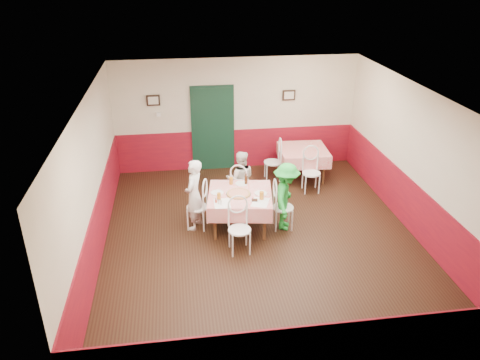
{
  "coord_description": "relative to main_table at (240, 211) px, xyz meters",
  "views": [
    {
      "loc": [
        -1.48,
        -7.55,
        4.91
      ],
      "look_at": [
        -0.34,
        0.47,
        1.05
      ],
      "focal_mm": 35.0,
      "sensor_mm": 36.0,
      "label": 1
    }
  ],
  "objects": [
    {
      "name": "wainscot_front",
      "position": [
        0.34,
        -3.95,
        0.12
      ],
      "size": [
        6.0,
        0.03,
        1.0
      ],
      "primitive_type": "cube",
      "color": "maroon",
      "rests_on": "ground"
    },
    {
      "name": "shaker_c",
      "position": [
        -0.5,
        -0.31,
        0.43
      ],
      "size": [
        0.04,
        0.04,
        0.09
      ],
      "primitive_type": "cylinder",
      "rotation": [
        0.0,
        0.0,
        -0.15
      ],
      "color": "#B23319",
      "rests_on": "main_table"
    },
    {
      "name": "wainscot_right",
      "position": [
        3.33,
        -0.47,
        0.12
      ],
      "size": [
        0.03,
        7.0,
        1.0
      ],
      "primitive_type": "cube",
      "color": "maroon",
      "rests_on": "ground"
    },
    {
      "name": "picture_left",
      "position": [
        -1.66,
        2.98,
        1.48
      ],
      "size": [
        0.32,
        0.03,
        0.26
      ],
      "primitive_type": "cube",
      "color": "black",
      "rests_on": "back_wall"
    },
    {
      "name": "chair_second_a",
      "position": [
        1.1,
        2.12,
        0.08
      ],
      "size": [
        0.44,
        0.44,
        0.9
      ],
      "primitive_type": null,
      "rotation": [
        0.0,
        0.0,
        -1.62
      ],
      "color": "white",
      "rests_on": "ground"
    },
    {
      "name": "diner_right",
      "position": [
        0.89,
        -0.13,
        0.32
      ],
      "size": [
        0.77,
        1.01,
        1.38
      ],
      "primitive_type": "imported",
      "rotation": [
        0.0,
        0.0,
        1.25
      ],
      "color": "gray",
      "rests_on": "ground"
    },
    {
      "name": "menu_left",
      "position": [
        -0.39,
        -0.36,
        0.39
      ],
      "size": [
        0.3,
        0.4,
        0.0
      ],
      "primitive_type": "cube",
      "rotation": [
        0.0,
        0.0,
        -0.01
      ],
      "color": "white",
      "rests_on": "main_table"
    },
    {
      "name": "main_table",
      "position": [
        0.0,
        0.0,
        0.0
      ],
      "size": [
        1.39,
        1.39,
        0.77
      ],
      "primitive_type": "cube",
      "rotation": [
        0.0,
        0.0,
        -0.15
      ],
      "color": "red",
      "rests_on": "ground"
    },
    {
      "name": "second_table",
      "position": [
        1.85,
        2.12,
        0.0
      ],
      "size": [
        1.18,
        1.18,
        0.77
      ],
      "primitive_type": "cube",
      "rotation": [
        0.0,
        0.0,
        -0.05
      ],
      "color": "red",
      "rests_on": "ground"
    },
    {
      "name": "floor",
      "position": [
        0.34,
        -0.47,
        -0.38
      ],
      "size": [
        7.0,
        7.0,
        0.0
      ],
      "primitive_type": "plane",
      "color": "black",
      "rests_on": "ground"
    },
    {
      "name": "ceiling",
      "position": [
        0.34,
        -0.47,
        2.42
      ],
      "size": [
        7.0,
        7.0,
        0.0
      ],
      "primitive_type": "plane",
      "color": "white",
      "rests_on": "back_wall"
    },
    {
      "name": "wallet",
      "position": [
        0.23,
        -0.34,
        0.4
      ],
      "size": [
        0.12,
        0.11,
        0.02
      ],
      "primitive_type": "cube",
      "rotation": [
        0.0,
        0.0,
        -0.15
      ],
      "color": "black",
      "rests_on": "main_table"
    },
    {
      "name": "diner_far",
      "position": [
        0.13,
        0.89,
        0.26
      ],
      "size": [
        0.66,
        0.54,
        1.27
      ],
      "primitive_type": "imported",
      "rotation": [
        0.0,
        0.0,
        3.04
      ],
      "color": "gray",
      "rests_on": "ground"
    },
    {
      "name": "plate_right",
      "position": [
        0.4,
        -0.06,
        0.39
      ],
      "size": [
        0.28,
        0.28,
        0.01
      ],
      "primitive_type": "cylinder",
      "rotation": [
        0.0,
        0.0,
        -0.15
      ],
      "color": "white",
      "rests_on": "main_table"
    },
    {
      "name": "chair_left",
      "position": [
        -0.84,
        0.13,
        0.08
      ],
      "size": [
        0.52,
        0.52,
        0.9
      ],
      "primitive_type": null,
      "rotation": [
        0.0,
        0.0,
        -1.86
      ],
      "color": "white",
      "rests_on": "ground"
    },
    {
      "name": "plate_left",
      "position": [
        -0.44,
        0.08,
        0.39
      ],
      "size": [
        0.28,
        0.28,
        0.01
      ],
      "primitive_type": "cylinder",
      "rotation": [
        0.0,
        0.0,
        -0.15
      ],
      "color": "white",
      "rests_on": "main_table"
    },
    {
      "name": "shaker_a",
      "position": [
        -0.45,
        -0.37,
        0.43
      ],
      "size": [
        0.04,
        0.04,
        0.09
      ],
      "primitive_type": "cylinder",
      "rotation": [
        0.0,
        0.0,
        -0.15
      ],
      "color": "silver",
      "rests_on": "main_table"
    },
    {
      "name": "chair_right",
      "position": [
        0.84,
        -0.13,
        0.08
      ],
      "size": [
        0.44,
        0.44,
        0.9
      ],
      "primitive_type": null,
      "rotation": [
        0.0,
        0.0,
        1.52
      ],
      "color": "white",
      "rests_on": "ground"
    },
    {
      "name": "chair_near",
      "position": [
        -0.13,
        -0.84,
        0.08
      ],
      "size": [
        0.45,
        0.45,
        0.9
      ],
      "primitive_type": null,
      "rotation": [
        0.0,
        0.0,
        0.06
      ],
      "color": "white",
      "rests_on": "ground"
    },
    {
      "name": "right_wall",
      "position": [
        3.34,
        -0.47,
        1.02
      ],
      "size": [
        0.1,
        7.0,
        2.8
      ],
      "primitive_type": "cube",
      "color": "beige",
      "rests_on": "ground"
    },
    {
      "name": "back_wall",
      "position": [
        0.34,
        3.03,
        1.02
      ],
      "size": [
        6.0,
        0.1,
        2.8
      ],
      "primitive_type": "cube",
      "color": "beige",
      "rests_on": "ground"
    },
    {
      "name": "plate_far",
      "position": [
        0.09,
        0.42,
        0.39
      ],
      "size": [
        0.28,
        0.28,
        0.01
      ],
      "primitive_type": "cylinder",
      "rotation": [
        0.0,
        0.0,
        -0.15
      ],
      "color": "white",
      "rests_on": "main_table"
    },
    {
      "name": "beer_bottle",
      "position": [
        0.18,
        0.38,
        0.5
      ],
      "size": [
        0.07,
        0.07,
        0.22
      ],
      "primitive_type": "cylinder",
      "rotation": [
        0.0,
        0.0,
        -0.15
      ],
      "color": "#381C0A",
      "rests_on": "main_table"
    },
    {
      "name": "wainscot_back",
      "position": [
        0.34,
        3.02,
        0.12
      ],
      "size": [
        6.0,
        0.03,
        1.0
      ],
      "primitive_type": "cube",
      "color": "maroon",
      "rests_on": "ground"
    },
    {
      "name": "chair_second_b",
      "position": [
        1.85,
        1.37,
        0.08
      ],
      "size": [
        0.44,
        0.44,
        0.9
      ],
      "primitive_type": null,
      "rotation": [
        0.0,
        0.0,
        -0.05
      ],
      "color": "white",
      "rests_on": "ground"
    },
    {
      "name": "front_wall",
      "position": [
        0.34,
        -3.97,
        1.02
      ],
      "size": [
        6.0,
        0.1,
        2.8
      ],
      "primitive_type": "cube",
      "color": "beige",
      "rests_on": "ground"
    },
    {
      "name": "chair_far",
      "position": [
        0.13,
        0.84,
        0.08
      ],
      "size": [
        0.54,
        0.54,
        0.9
      ],
      "primitive_type": null,
      "rotation": [
        0.0,
        0.0,
        2.78
      ],
      "color": "white",
      "rests_on": "ground"
    },
    {
      "name": "glass_a",
      "position": [
        -0.43,
        -0.19,
        0.45
      ],
      "size": [
        0.08,
        0.08,
        0.14
      ],
      "primitive_type": "cylinder",
      "rotation": [
        0.0,
        0.0,
        -0.15
      ],
      "color": "#BF7219",
      "rests_on": "main_table"
    },
    {
      "name": "glass_b",
      "position": [
        0.37,
        -0.3,
        0.46
      ],
      "size": [
        0.1,
        0.1,
        0.15
      ],
      "primitive_type": "cylinder",
      "rotation": [
        0.0,
        0.0,
        -0.15
      ],
      "color": "#BF7219",
      "rests_on": "main_table"
    },
    {
      "name": "left_wall",
      "position": [
        -2.66,
        -0.47,
        1.02
      ],
      "size": [
        0.1,
        7.0,
        2.8
      ],
      "primitive_type": "cube",
      "color": "beige",
      "rests_on": "ground"
    },
    {
      "name": "thermostat",
      "position": [
        -1.56,
        2.98,
        1.12
      ],
      "size": [
        0.1,
        0.03,
        0.1
      ],
      "primitive_type": "cube",
      "color": "white",
      "rests_on": "back_wall"
    },
    {
      "name": "pizza",
      "position": [
        -0.03,
        -0.03,
        0.4
      ],
      "size": [
        0.52,
        0.52,
        0.03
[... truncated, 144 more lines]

